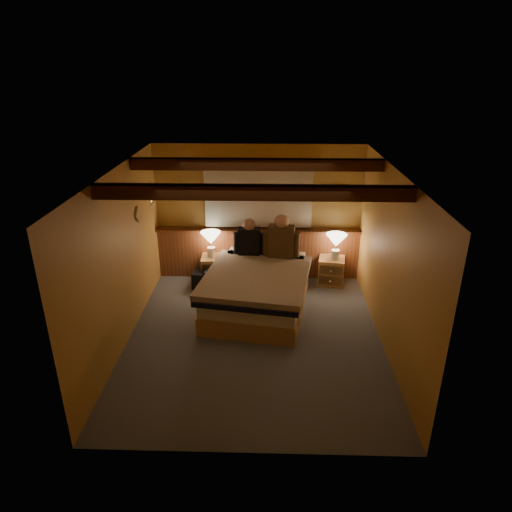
{
  "coord_description": "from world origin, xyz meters",
  "views": [
    {
      "loc": [
        0.19,
        -5.56,
        3.67
      ],
      "look_at": [
        0.01,
        0.4,
        1.11
      ],
      "focal_mm": 32.0,
      "sensor_mm": 36.0,
      "label": 1
    }
  ],
  "objects_px": {
    "lamp_right": "(336,242)",
    "lamp_left": "(211,240)",
    "person_left": "(249,239)",
    "duffel_bag": "(208,279)",
    "bed": "(257,290)",
    "nightstand_left": "(215,269)",
    "nightstand_right": "(331,271)",
    "person_right": "(281,239)"
  },
  "relations": [
    {
      "from": "lamp_left",
      "to": "person_left",
      "type": "distance_m",
      "value": 0.73
    },
    {
      "from": "person_left",
      "to": "bed",
      "type": "bearing_deg",
      "value": -75.69
    },
    {
      "from": "person_left",
      "to": "duffel_bag",
      "type": "relative_size",
      "value": 1.22
    },
    {
      "from": "lamp_left",
      "to": "bed",
      "type": "bearing_deg",
      "value": -49.48
    },
    {
      "from": "bed",
      "to": "duffel_bag",
      "type": "relative_size",
      "value": 4.15
    },
    {
      "from": "bed",
      "to": "lamp_left",
      "type": "relative_size",
      "value": 4.74
    },
    {
      "from": "bed",
      "to": "person_left",
      "type": "relative_size",
      "value": 3.4
    },
    {
      "from": "lamp_right",
      "to": "person_left",
      "type": "relative_size",
      "value": 0.73
    },
    {
      "from": "lamp_left",
      "to": "person_left",
      "type": "bearing_deg",
      "value": -20.7
    },
    {
      "from": "duffel_bag",
      "to": "nightstand_right",
      "type": "bearing_deg",
      "value": 13.53
    },
    {
      "from": "lamp_left",
      "to": "lamp_right",
      "type": "relative_size",
      "value": 0.99
    },
    {
      "from": "nightstand_right",
      "to": "nightstand_left",
      "type": "bearing_deg",
      "value": -170.69
    },
    {
      "from": "nightstand_right",
      "to": "lamp_right",
      "type": "xyz_separation_m",
      "value": [
        0.05,
        -0.04,
        0.57
      ]
    },
    {
      "from": "lamp_right",
      "to": "person_left",
      "type": "bearing_deg",
      "value": -172.01
    },
    {
      "from": "nightstand_left",
      "to": "bed",
      "type": "bearing_deg",
      "value": -53.16
    },
    {
      "from": "bed",
      "to": "person_left",
      "type": "height_order",
      "value": "person_left"
    },
    {
      "from": "lamp_right",
      "to": "lamp_left",
      "type": "bearing_deg",
      "value": 178.7
    },
    {
      "from": "lamp_left",
      "to": "person_right",
      "type": "height_order",
      "value": "person_right"
    },
    {
      "from": "nightstand_left",
      "to": "lamp_left",
      "type": "distance_m",
      "value": 0.57
    },
    {
      "from": "nightstand_right",
      "to": "person_left",
      "type": "height_order",
      "value": "person_left"
    },
    {
      "from": "lamp_left",
      "to": "lamp_right",
      "type": "bearing_deg",
      "value": -1.3
    },
    {
      "from": "nightstand_left",
      "to": "lamp_left",
      "type": "bearing_deg",
      "value": 168.72
    },
    {
      "from": "nightstand_left",
      "to": "duffel_bag",
      "type": "height_order",
      "value": "nightstand_left"
    },
    {
      "from": "lamp_left",
      "to": "duffel_bag",
      "type": "relative_size",
      "value": 0.87
    },
    {
      "from": "bed",
      "to": "person_right",
      "type": "bearing_deg",
      "value": 68.87
    },
    {
      "from": "person_left",
      "to": "person_right",
      "type": "relative_size",
      "value": 0.86
    },
    {
      "from": "lamp_right",
      "to": "person_right",
      "type": "relative_size",
      "value": 0.62
    },
    {
      "from": "nightstand_left",
      "to": "duffel_bag",
      "type": "relative_size",
      "value": 0.93
    },
    {
      "from": "nightstand_left",
      "to": "duffel_bag",
      "type": "distance_m",
      "value": 0.26
    },
    {
      "from": "lamp_right",
      "to": "bed",
      "type": "bearing_deg",
      "value": -144.93
    },
    {
      "from": "person_left",
      "to": "duffel_bag",
      "type": "xyz_separation_m",
      "value": [
        -0.73,
        0.03,
        -0.77
      ]
    },
    {
      "from": "nightstand_left",
      "to": "lamp_right",
      "type": "xyz_separation_m",
      "value": [
        2.11,
        -0.04,
        0.57
      ]
    },
    {
      "from": "nightstand_right",
      "to": "lamp_right",
      "type": "height_order",
      "value": "lamp_right"
    },
    {
      "from": "nightstand_right",
      "to": "lamp_right",
      "type": "bearing_deg",
      "value": -34.08
    },
    {
      "from": "lamp_left",
      "to": "duffel_bag",
      "type": "height_order",
      "value": "lamp_left"
    },
    {
      "from": "bed",
      "to": "nightstand_left",
      "type": "height_order",
      "value": "bed"
    },
    {
      "from": "lamp_right",
      "to": "duffel_bag",
      "type": "relative_size",
      "value": 0.89
    },
    {
      "from": "bed",
      "to": "lamp_right",
      "type": "distance_m",
      "value": 1.68
    },
    {
      "from": "lamp_right",
      "to": "duffel_bag",
      "type": "bearing_deg",
      "value": -175.31
    },
    {
      "from": "bed",
      "to": "person_left",
      "type": "bearing_deg",
      "value": 111.79
    },
    {
      "from": "bed",
      "to": "nightstand_left",
      "type": "bearing_deg",
      "value": 138.63
    },
    {
      "from": "nightstand_right",
      "to": "duffel_bag",
      "type": "height_order",
      "value": "nightstand_right"
    }
  ]
}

